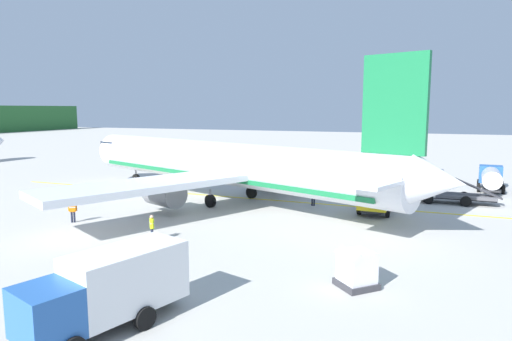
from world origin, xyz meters
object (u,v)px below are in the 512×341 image
(service_truck_fuel, at_px, (377,193))
(service_truck_baggage, at_px, (109,288))
(cargo_container_near, at_px, (356,269))
(service_truck_pushback, at_px, (491,178))
(crew_loader_right, at_px, (313,195))
(airliner_foreground, at_px, (224,164))
(crew_loader_left, at_px, (152,226))
(service_truck_catering, at_px, (440,190))
(crew_marshaller, at_px, (73,210))

(service_truck_fuel, relative_size, service_truck_baggage, 0.83)
(cargo_container_near, bearing_deg, service_truck_pushback, -17.04)
(service_truck_pushback, relative_size, cargo_container_near, 2.76)
(service_truck_baggage, xyz_separation_m, service_truck_pushback, (37.39, -17.41, -0.23))
(service_truck_baggage, height_order, crew_loader_right, service_truck_baggage)
(airliner_foreground, relative_size, service_truck_pushback, 6.30)
(airliner_foreground, bearing_deg, crew_loader_left, -176.04)
(crew_loader_left, bearing_deg, airliner_foreground, 3.96)
(airliner_foreground, distance_m, crew_loader_left, 13.10)
(service_truck_fuel, distance_m, service_truck_catering, 7.59)
(service_truck_catering, bearing_deg, airliner_foreground, 109.57)
(service_truck_pushback, distance_m, crew_loader_right, 20.30)
(airliner_foreground, bearing_deg, service_truck_catering, -70.43)
(crew_marshaller, bearing_deg, crew_loader_left, -103.03)
(service_truck_catering, xyz_separation_m, crew_loader_right, (-5.53, 10.29, -0.17))
(crew_loader_left, height_order, crew_loader_right, crew_loader_left)
(airliner_foreground, distance_m, service_truck_pushback, 27.44)
(service_truck_pushback, bearing_deg, crew_loader_right, 131.03)
(airliner_foreground, bearing_deg, cargo_container_near, -138.05)
(airliner_foreground, height_order, service_truck_baggage, airliner_foreground)
(service_truck_baggage, distance_m, service_truck_catering, 32.09)
(cargo_container_near, xyz_separation_m, crew_marshaller, (4.75, 21.40, 0.08))
(crew_loader_left, bearing_deg, service_truck_catering, -41.98)
(airliner_foreground, distance_m, crew_marshaller, 13.38)
(service_truck_pushback, relative_size, crew_marshaller, 3.85)
(service_truck_baggage, height_order, crew_loader_left, service_truck_baggage)
(airliner_foreground, relative_size, crew_loader_right, 23.81)
(airliner_foreground, bearing_deg, service_truck_pushback, -58.48)
(service_truck_fuel, bearing_deg, crew_loader_left, 137.29)
(service_truck_baggage, bearing_deg, service_truck_pushback, -24.97)
(service_truck_catering, height_order, crew_loader_left, service_truck_catering)
(airliner_foreground, xyz_separation_m, crew_marshaller, (-10.96, 7.28, -2.42))
(service_truck_pushback, height_order, cargo_container_near, service_truck_pushback)
(service_truck_catering, relative_size, cargo_container_near, 3.12)
(service_truck_baggage, height_order, cargo_container_near, service_truck_baggage)
(service_truck_baggage, xyz_separation_m, crew_loader_right, (24.07, -2.10, -0.63))
(service_truck_catering, relative_size, crew_loader_right, 4.26)
(service_truck_pushback, bearing_deg, airliner_foreground, 121.52)
(service_truck_baggage, height_order, crew_marshaller, service_truck_baggage)
(crew_loader_left, bearing_deg, service_truck_pushback, -39.57)
(cargo_container_near, xyz_separation_m, crew_loader_left, (2.87, 13.24, 0.11))
(service_truck_fuel, height_order, service_truck_baggage, service_truck_baggage)
(service_truck_baggage, relative_size, service_truck_catering, 0.94)
(service_truck_pushback, xyz_separation_m, crew_marshaller, (-25.27, 30.60, -0.43))
(crew_loader_right, bearing_deg, crew_loader_left, 152.74)
(crew_marshaller, bearing_deg, cargo_container_near, -102.53)
(service_truck_pushback, bearing_deg, cargo_container_near, 162.96)
(airliner_foreground, height_order, cargo_container_near, airliner_foreground)
(service_truck_fuel, bearing_deg, crew_loader_right, 87.24)
(airliner_foreground, bearing_deg, service_truck_fuel, -86.93)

